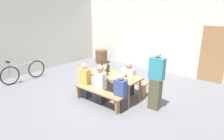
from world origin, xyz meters
TOP-DOWN VIEW (x-y plane):
  - ground_plane at (0.00, 0.00)m, footprint 24.00×24.00m
  - back_wall at (0.00, 3.58)m, footprint 14.00×0.20m
  - side_wall at (-4.37, 0.00)m, footprint 0.20×7.55m
  - wooden_door at (2.05, 3.44)m, footprint 0.90×0.06m
  - tasting_table at (0.00, 0.00)m, footprint 1.82×0.72m
  - bench_near at (0.00, -0.66)m, footprint 1.72×0.30m
  - bench_far at (0.00, 0.66)m, footprint 1.72×0.30m
  - wine_bottle_0 at (-0.08, -0.13)m, footprint 0.07×0.07m
  - wine_bottle_1 at (-0.59, 0.18)m, footprint 0.07×0.07m
  - wine_bottle_2 at (-0.27, 0.15)m, footprint 0.07×0.07m
  - wine_glass_0 at (0.75, -0.03)m, footprint 0.08×0.08m
  - wine_glass_1 at (-0.45, 0.22)m, footprint 0.06×0.06m
  - wine_glass_2 at (-0.25, -0.03)m, footprint 0.06×0.06m
  - wine_glass_3 at (0.60, -0.11)m, footprint 0.08×0.08m
  - seated_guest_near_0 at (-0.68, -0.51)m, footprint 0.35×0.24m
  - seated_guest_near_1 at (-0.02, -0.51)m, footprint 0.33×0.24m
  - seated_guest_near_2 at (0.71, -0.51)m, footprint 0.32×0.24m
  - seated_guest_far_0 at (0.28, 0.51)m, footprint 0.41×0.24m
  - standing_host at (1.38, 0.18)m, footprint 0.40×0.24m
  - wine_barrel at (-3.01, 2.83)m, footprint 0.64×0.64m
  - parked_bicycle_0 at (-3.56, -1.04)m, footprint 0.20×1.76m

SIDE VIEW (x-z plane):
  - ground_plane at x=0.00m, z-range 0.00..0.00m
  - wine_barrel at x=-3.01m, z-range 0.00..0.68m
  - bench_near at x=0.00m, z-range 0.12..0.57m
  - bench_far at x=0.00m, z-range 0.12..0.57m
  - parked_bicycle_0 at x=-3.56m, z-range -0.08..0.82m
  - seated_guest_far_0 at x=0.28m, z-range -0.03..1.06m
  - seated_guest_near_2 at x=0.71m, z-range -0.02..1.06m
  - seated_guest_near_0 at x=-0.68m, z-range -0.03..1.08m
  - seated_guest_near_1 at x=-0.02m, z-range -0.02..1.15m
  - tasting_table at x=0.00m, z-range 0.28..1.03m
  - standing_host at x=1.38m, z-range -0.03..1.62m
  - wine_glass_2 at x=-0.25m, z-range 0.78..0.93m
  - wine_glass_1 at x=-0.45m, z-range 0.78..0.94m
  - wine_glass_0 at x=0.75m, z-range 0.79..0.95m
  - wine_bottle_2 at x=-0.27m, z-range 0.70..1.04m
  - wine_bottle_1 at x=-0.59m, z-range 0.71..1.04m
  - wine_glass_3 at x=0.60m, z-range 0.79..0.97m
  - wine_bottle_0 at x=-0.08m, z-range 0.71..1.05m
  - wooden_door at x=2.05m, z-range 0.00..2.10m
  - back_wall at x=0.00m, z-range 0.00..3.20m
  - side_wall at x=-4.37m, z-range 0.00..3.20m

